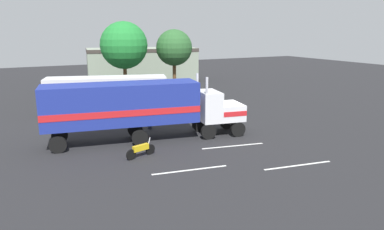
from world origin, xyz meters
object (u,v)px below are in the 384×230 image
Objects in this scene: person_bystander at (150,118)px; tree_center at (174,48)px; parked_bus at (107,91)px; motorcycle at (141,150)px; tree_left at (124,45)px; semi_truck at (138,106)px.

person_bystander is 0.21× the size of tree_center.
person_bystander is at bearing -78.15° from parked_bus.
person_bystander reaches higher than motorcycle.
parked_bus reaches higher than motorcycle.
parked_bus is 10.77m from tree_left.
tree_center reaches higher than parked_bus.
parked_bus reaches higher than person_bystander.
semi_truck is 1.66× the size of tree_left.
person_bystander is at bearing 64.64° from motorcycle.
tree_left reaches higher than motorcycle.
semi_truck is 4.00m from motorcycle.
parked_bus is (0.27, 9.76, -0.46)m from semi_truck.
tree_left reaches higher than person_bystander.
semi_truck reaches higher than motorcycle.
tree_center is at bearing 37.22° from parked_bus.
tree_left is (4.77, 18.78, 3.33)m from semi_truck.
semi_truck is at bearing -104.24° from tree_left.
tree_center is at bearing -9.11° from tree_left.
semi_truck is 1.86× the size of tree_center.
person_bystander is 0.19× the size of tree_left.
person_bystander is at bearing -120.80° from tree_center.
parked_bus is 1.46× the size of tree_center.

